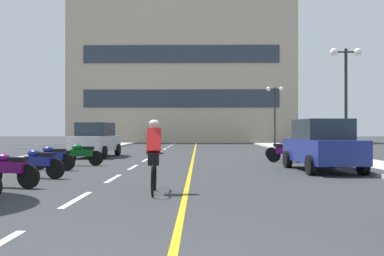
% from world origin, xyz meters
% --- Properties ---
extents(ground_plane, '(140.00, 140.00, 0.00)m').
position_xyz_m(ground_plane, '(0.00, 21.00, 0.00)').
color(ground_plane, '#2D3033').
extents(curb_left, '(2.40, 72.00, 0.12)m').
position_xyz_m(curb_left, '(-7.20, 24.00, 0.06)').
color(curb_left, '#B7B2A8').
rests_on(curb_left, ground).
extents(curb_right, '(2.40, 72.00, 0.12)m').
position_xyz_m(curb_right, '(7.20, 24.00, 0.06)').
color(curb_right, '#B7B2A8').
rests_on(curb_right, ground).
extents(lane_dash_1, '(0.14, 2.20, 0.01)m').
position_xyz_m(lane_dash_1, '(-2.00, 6.00, 0.00)').
color(lane_dash_1, silver).
rests_on(lane_dash_1, ground).
extents(lane_dash_2, '(0.14, 2.20, 0.01)m').
position_xyz_m(lane_dash_2, '(-2.00, 10.00, 0.00)').
color(lane_dash_2, silver).
rests_on(lane_dash_2, ground).
extents(lane_dash_3, '(0.14, 2.20, 0.01)m').
position_xyz_m(lane_dash_3, '(-2.00, 14.00, 0.00)').
color(lane_dash_3, silver).
rests_on(lane_dash_3, ground).
extents(lane_dash_4, '(0.14, 2.20, 0.01)m').
position_xyz_m(lane_dash_4, '(-2.00, 18.00, 0.00)').
color(lane_dash_4, silver).
rests_on(lane_dash_4, ground).
extents(lane_dash_5, '(0.14, 2.20, 0.01)m').
position_xyz_m(lane_dash_5, '(-2.00, 22.00, 0.00)').
color(lane_dash_5, silver).
rests_on(lane_dash_5, ground).
extents(lane_dash_6, '(0.14, 2.20, 0.01)m').
position_xyz_m(lane_dash_6, '(-2.00, 26.00, 0.00)').
color(lane_dash_6, silver).
rests_on(lane_dash_6, ground).
extents(lane_dash_7, '(0.14, 2.20, 0.01)m').
position_xyz_m(lane_dash_7, '(-2.00, 30.00, 0.00)').
color(lane_dash_7, silver).
rests_on(lane_dash_7, ground).
extents(lane_dash_8, '(0.14, 2.20, 0.01)m').
position_xyz_m(lane_dash_8, '(-2.00, 34.00, 0.00)').
color(lane_dash_8, silver).
rests_on(lane_dash_8, ground).
extents(lane_dash_9, '(0.14, 2.20, 0.01)m').
position_xyz_m(lane_dash_9, '(-2.00, 38.00, 0.00)').
color(lane_dash_9, silver).
rests_on(lane_dash_9, ground).
extents(lane_dash_10, '(0.14, 2.20, 0.01)m').
position_xyz_m(lane_dash_10, '(-2.00, 42.00, 0.00)').
color(lane_dash_10, silver).
rests_on(lane_dash_10, ground).
extents(lane_dash_11, '(0.14, 2.20, 0.01)m').
position_xyz_m(lane_dash_11, '(-2.00, 46.00, 0.00)').
color(lane_dash_11, silver).
rests_on(lane_dash_11, ground).
extents(centre_line_yellow, '(0.12, 66.00, 0.01)m').
position_xyz_m(centre_line_yellow, '(0.25, 24.00, 0.00)').
color(centre_line_yellow, gold).
rests_on(centre_line_yellow, ground).
extents(office_building, '(25.13, 6.12, 15.99)m').
position_xyz_m(office_building, '(-1.38, 48.00, 7.99)').
color(office_building, '#BCAD93').
rests_on(office_building, ground).
extents(street_lamp_mid, '(1.46, 0.36, 5.09)m').
position_xyz_m(street_lamp_mid, '(7.31, 17.43, 3.85)').
color(street_lamp_mid, black).
rests_on(street_lamp_mid, curb_right).
extents(street_lamp_far, '(1.46, 0.36, 5.03)m').
position_xyz_m(street_lamp_far, '(7.12, 35.65, 3.81)').
color(street_lamp_far, black).
rests_on(street_lamp_far, curb_right).
extents(parked_car_near, '(2.15, 4.31, 1.82)m').
position_xyz_m(parked_car_near, '(4.87, 12.50, 0.92)').
color(parked_car_near, black).
rests_on(parked_car_near, ground).
extents(parked_car_mid, '(2.14, 4.30, 1.82)m').
position_xyz_m(parked_car_mid, '(-4.94, 20.39, 0.92)').
color(parked_car_mid, black).
rests_on(parked_car_mid, ground).
extents(motorcycle_2, '(1.67, 0.70, 0.92)m').
position_xyz_m(motorcycle_2, '(-4.20, 7.84, 0.47)').
color(motorcycle_2, black).
rests_on(motorcycle_2, ground).
extents(motorcycle_3, '(1.66, 0.75, 0.92)m').
position_xyz_m(motorcycle_3, '(-4.23, 10.01, 0.47)').
color(motorcycle_3, black).
rests_on(motorcycle_3, ground).
extents(motorcycle_4, '(1.68, 0.65, 0.92)m').
position_xyz_m(motorcycle_4, '(-4.68, 12.65, 0.47)').
color(motorcycle_4, black).
rests_on(motorcycle_4, ground).
extents(motorcycle_5, '(1.70, 0.60, 0.92)m').
position_xyz_m(motorcycle_5, '(-4.18, 14.73, 0.47)').
color(motorcycle_5, black).
rests_on(motorcycle_5, ground).
extents(motorcycle_6, '(1.67, 0.70, 0.92)m').
position_xyz_m(motorcycle_6, '(4.43, 16.58, 0.47)').
color(motorcycle_6, black).
rests_on(motorcycle_6, ground).
extents(motorcycle_7, '(1.68, 0.64, 0.92)m').
position_xyz_m(motorcycle_7, '(4.62, 18.36, 0.47)').
color(motorcycle_7, black).
rests_on(motorcycle_7, ground).
extents(cyclist_rider, '(0.42, 1.77, 1.71)m').
position_xyz_m(cyclist_rider, '(-0.48, 7.00, 0.89)').
color(cyclist_rider, black).
rests_on(cyclist_rider, ground).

